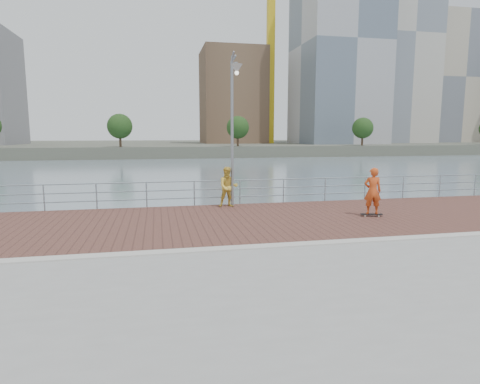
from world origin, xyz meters
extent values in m
plane|color=slate|center=(0.00, 0.00, -2.00)|extent=(400.00, 400.00, 0.00)
cube|color=brown|center=(0.00, 3.60, 0.01)|extent=(40.00, 6.80, 0.02)
cube|color=#B7B5AD|center=(0.00, 0.00, 0.03)|extent=(40.00, 0.40, 0.06)
cube|color=#4C5142|center=(0.00, 122.50, -0.75)|extent=(320.00, 95.00, 2.50)
cylinder|color=#8C9EA8|center=(-7.18, 7.00, 0.55)|extent=(0.06, 0.06, 1.10)
cylinder|color=#8C9EA8|center=(-5.13, 7.00, 0.55)|extent=(0.06, 0.06, 1.10)
cylinder|color=#8C9EA8|center=(-3.08, 7.00, 0.55)|extent=(0.06, 0.06, 1.10)
cylinder|color=#8C9EA8|center=(-1.03, 7.00, 0.55)|extent=(0.06, 0.06, 1.10)
cylinder|color=#8C9EA8|center=(1.03, 7.00, 0.55)|extent=(0.06, 0.06, 1.10)
cylinder|color=#8C9EA8|center=(3.08, 7.00, 0.55)|extent=(0.06, 0.06, 1.10)
cylinder|color=#8C9EA8|center=(5.13, 7.00, 0.55)|extent=(0.06, 0.06, 1.10)
cylinder|color=#8C9EA8|center=(7.18, 7.00, 0.55)|extent=(0.06, 0.06, 1.10)
cylinder|color=#8C9EA8|center=(9.24, 7.00, 0.55)|extent=(0.06, 0.06, 1.10)
cylinder|color=#8C9EA8|center=(11.29, 7.00, 0.55)|extent=(0.06, 0.06, 1.10)
cylinder|color=#8C9EA8|center=(13.34, 7.00, 0.55)|extent=(0.06, 0.06, 1.10)
cylinder|color=#8C9EA8|center=(0.00, 7.00, 1.10)|extent=(39.00, 0.05, 0.05)
cylinder|color=#8C9EA8|center=(0.00, 7.00, 0.73)|extent=(39.00, 0.05, 0.05)
cylinder|color=#8C9EA8|center=(0.00, 7.00, 0.36)|extent=(39.00, 0.05, 0.05)
cylinder|color=gray|center=(0.59, 6.50, 3.08)|extent=(0.12, 0.12, 6.16)
cylinder|color=gray|center=(0.59, 5.99, 6.16)|extent=(0.07, 1.03, 0.07)
cone|color=#B2B2AD|center=(0.59, 5.47, 5.95)|extent=(0.45, 0.45, 0.36)
cube|color=black|center=(5.43, 3.27, 0.10)|extent=(0.83, 0.43, 0.03)
cylinder|color=beige|center=(5.16, 3.27, 0.05)|extent=(0.07, 0.06, 0.06)
cylinder|color=beige|center=(5.66, 3.13, 0.05)|extent=(0.07, 0.06, 0.06)
cylinder|color=beige|center=(5.20, 3.41, 0.05)|extent=(0.07, 0.06, 0.06)
cylinder|color=beige|center=(5.70, 3.27, 0.05)|extent=(0.07, 0.06, 0.06)
imported|color=#D04B1B|center=(5.43, 3.27, 1.00)|extent=(0.75, 0.59, 1.79)
imported|color=gold|center=(0.39, 6.40, 0.89)|extent=(0.87, 0.69, 1.74)
cube|color=gold|center=(30.00, 104.00, 25.50)|extent=(2.00, 2.00, 50.00)
cube|color=brown|center=(20.00, 110.00, 14.14)|extent=(18.00, 18.00, 27.28)
cube|color=#9E9EA3|center=(48.00, 98.00, 27.40)|extent=(22.00, 22.00, 53.79)
cube|color=#B2ADA3|center=(72.00, 108.00, 32.68)|extent=(20.00, 20.00, 64.37)
cube|color=#ADA38E|center=(95.00, 115.00, 21.42)|extent=(24.00, 22.00, 41.83)
cylinder|color=#473323|center=(-10.00, 77.00, 2.50)|extent=(0.50, 0.50, 4.01)
sphere|color=#193814|center=(-10.00, 77.00, 4.80)|extent=(5.15, 5.15, 5.15)
cylinder|color=#473323|center=(15.00, 77.00, 2.43)|extent=(0.50, 0.50, 3.87)
sphere|color=#193814|center=(15.00, 77.00, 4.65)|extent=(4.97, 4.97, 4.97)
cylinder|color=#473323|center=(45.00, 77.00, 2.41)|extent=(0.50, 0.50, 3.82)
sphere|color=#193814|center=(45.00, 77.00, 4.59)|extent=(4.91, 4.91, 4.91)
camera|label=1|loc=(-2.59, -10.51, 3.15)|focal=30.00mm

